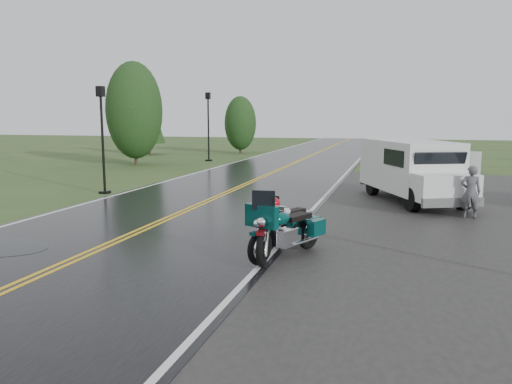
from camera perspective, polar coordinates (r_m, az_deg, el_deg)
ground at (r=12.54m, az=-15.03°, el=-5.31°), size 120.00×120.00×0.00m
road at (r=21.58m, az=-1.37°, el=0.77°), size 8.00×100.00×0.04m
motorcycle_red at (r=9.62m, az=0.73°, el=-4.73°), size 1.08×2.54×1.46m
motorcycle_teal at (r=9.73m, az=0.45°, el=-4.85°), size 1.72×2.47×1.37m
motorcycle_silver at (r=11.38m, az=1.68°, el=-3.57°), size 1.36×1.99×1.11m
van_white at (r=16.15m, az=17.54°, el=1.57°), size 4.14×5.92×2.18m
person_at_van at (r=15.73m, az=23.32°, el=-0.09°), size 0.57×0.38×1.54m
lamp_post_near_left at (r=20.09m, az=-17.13°, el=5.70°), size 0.36×0.36×4.15m
lamp_post_far_left at (r=33.87m, az=-5.46°, el=7.45°), size 0.40×0.40×4.63m
tree_left_mid at (r=31.95m, az=-13.70°, el=7.89°), size 3.46×3.46×5.41m
tree_left_far at (r=40.98m, az=-1.80°, el=7.21°), size 2.58×2.58×3.97m
pine_left_far at (r=40.68m, az=-12.12°, el=7.80°), size 2.44×2.44×5.09m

